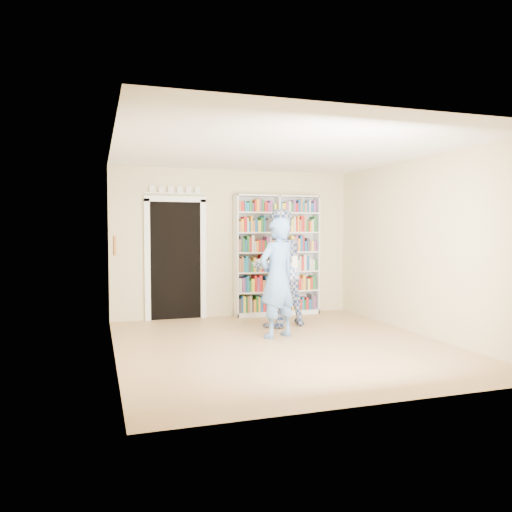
# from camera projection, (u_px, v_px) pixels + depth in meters

# --- Properties ---
(floor) EXTENTS (5.00, 5.00, 0.00)m
(floor) POSITION_uv_depth(u_px,v_px,m) (282.00, 345.00, 6.95)
(floor) COLOR tan
(floor) RESTS_ON ground
(ceiling) EXTENTS (5.00, 5.00, 0.00)m
(ceiling) POSITION_uv_depth(u_px,v_px,m) (283.00, 150.00, 6.81)
(ceiling) COLOR white
(ceiling) RESTS_ON wall_back
(wall_back) EXTENTS (4.50, 0.00, 4.50)m
(wall_back) POSITION_uv_depth(u_px,v_px,m) (235.00, 243.00, 9.26)
(wall_back) COLOR beige
(wall_back) RESTS_ON floor
(wall_left) EXTENTS (0.00, 5.00, 5.00)m
(wall_left) POSITION_uv_depth(u_px,v_px,m) (113.00, 250.00, 6.20)
(wall_left) COLOR beige
(wall_left) RESTS_ON floor
(wall_right) EXTENTS (0.00, 5.00, 5.00)m
(wall_right) POSITION_uv_depth(u_px,v_px,m) (421.00, 246.00, 7.57)
(wall_right) COLOR beige
(wall_right) RESTS_ON floor
(bookshelf) EXTENTS (1.63, 0.31, 2.25)m
(bookshelf) POSITION_uv_depth(u_px,v_px,m) (277.00, 255.00, 9.36)
(bookshelf) COLOR white
(bookshelf) RESTS_ON floor
(doorway) EXTENTS (1.10, 0.08, 2.43)m
(doorway) POSITION_uv_depth(u_px,v_px,m) (176.00, 253.00, 8.91)
(doorway) COLOR black
(doorway) RESTS_ON floor
(wall_art) EXTENTS (0.03, 0.25, 0.25)m
(wall_art) POSITION_uv_depth(u_px,v_px,m) (114.00, 246.00, 6.39)
(wall_art) COLOR brown
(wall_art) RESTS_ON wall_left
(man_blue) EXTENTS (0.76, 0.64, 1.78)m
(man_blue) POSITION_uv_depth(u_px,v_px,m) (277.00, 278.00, 7.39)
(man_blue) COLOR #5783C2
(man_blue) RESTS_ON floor
(man_plaid) EXTENTS (1.08, 0.93, 1.94)m
(man_plaid) POSITION_uv_depth(u_px,v_px,m) (278.00, 268.00, 8.23)
(man_plaid) COLOR #314C96
(man_plaid) RESTS_ON floor
(paper_sheet) EXTENTS (0.22, 0.01, 0.31)m
(paper_sheet) POSITION_uv_depth(u_px,v_px,m) (291.00, 265.00, 8.05)
(paper_sheet) COLOR white
(paper_sheet) RESTS_ON man_plaid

